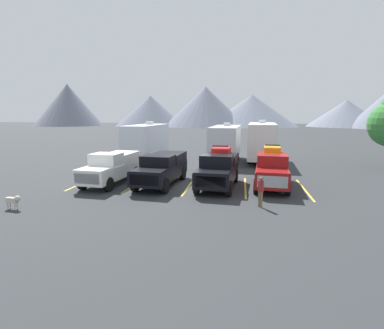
% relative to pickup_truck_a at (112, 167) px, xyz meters
% --- Properties ---
extents(ground_plane, '(240.00, 240.00, 0.00)m').
position_rel_pickup_truck_a_xyz_m(ground_plane, '(5.25, 0.15, -1.10)').
color(ground_plane, '#2D3033').
extents(pickup_truck_a, '(2.39, 5.75, 2.10)m').
position_rel_pickup_truck_a_xyz_m(pickup_truck_a, '(0.00, 0.00, 0.00)').
color(pickup_truck_a, white).
rests_on(pickup_truck_a, ground).
extents(pickup_truck_b, '(2.54, 5.84, 2.03)m').
position_rel_pickup_truck_a_xyz_m(pickup_truck_b, '(3.42, 0.11, 0.01)').
color(pickup_truck_b, black).
rests_on(pickup_truck_b, ground).
extents(pickup_truck_c, '(2.50, 5.44, 2.58)m').
position_rel_pickup_truck_a_xyz_m(pickup_truck_c, '(7.13, 0.04, 0.09)').
color(pickup_truck_c, black).
rests_on(pickup_truck_c, ground).
extents(pickup_truck_d, '(2.41, 5.76, 2.60)m').
position_rel_pickup_truck_a_xyz_m(pickup_truck_d, '(10.50, 0.83, 0.09)').
color(pickup_truck_d, maroon).
rests_on(pickup_truck_d, ground).
extents(lot_stripe_a, '(0.12, 5.50, 0.01)m').
position_rel_pickup_truck_a_xyz_m(lot_stripe_a, '(-1.95, 0.21, -1.09)').
color(lot_stripe_a, gold).
rests_on(lot_stripe_a, ground).
extents(lot_stripe_b, '(0.12, 5.50, 0.01)m').
position_rel_pickup_truck_a_xyz_m(lot_stripe_b, '(1.65, 0.21, -1.09)').
color(lot_stripe_b, gold).
rests_on(lot_stripe_b, ground).
extents(lot_stripe_c, '(0.12, 5.50, 0.01)m').
position_rel_pickup_truck_a_xyz_m(lot_stripe_c, '(5.25, 0.21, -1.09)').
color(lot_stripe_c, gold).
rests_on(lot_stripe_c, ground).
extents(lot_stripe_d, '(0.12, 5.50, 0.01)m').
position_rel_pickup_truck_a_xyz_m(lot_stripe_d, '(8.85, 0.21, -1.09)').
color(lot_stripe_d, gold).
rests_on(lot_stripe_d, ground).
extents(lot_stripe_e, '(0.12, 5.50, 0.01)m').
position_rel_pickup_truck_a_xyz_m(lot_stripe_e, '(12.45, 0.21, -1.09)').
color(lot_stripe_e, gold).
rests_on(lot_stripe_e, ground).
extents(camper_trailer_a, '(2.82, 8.25, 3.83)m').
position_rel_pickup_truck_a_xyz_m(camper_trailer_a, '(-0.57, 9.42, 0.92)').
color(camper_trailer_a, silver).
rests_on(camper_trailer_a, ground).
extents(camper_trailer_b, '(2.85, 8.44, 3.71)m').
position_rel_pickup_truck_a_xyz_m(camper_trailer_b, '(7.04, 10.17, 0.86)').
color(camper_trailer_b, silver).
rests_on(camper_trailer_b, ground).
extents(camper_trailer_c, '(2.79, 8.07, 3.99)m').
position_rel_pickup_truck_a_xyz_m(camper_trailer_c, '(10.41, 10.34, 1.00)').
color(camper_trailer_c, white).
rests_on(camper_trailer_c, ground).
extents(person_a, '(0.28, 0.30, 1.56)m').
position_rel_pickup_truck_a_xyz_m(person_a, '(9.54, -3.87, -0.20)').
color(person_a, '#726047').
rests_on(person_a, ground).
extents(dog, '(0.89, 0.31, 0.71)m').
position_rel_pickup_truck_a_xyz_m(dog, '(-2.35, -6.17, -0.63)').
color(dog, beige).
rests_on(dog, ground).
extents(mountain_ridge, '(136.29, 36.88, 15.23)m').
position_rel_pickup_truck_a_xyz_m(mountain_ridge, '(4.43, 88.10, 5.17)').
color(mountain_ridge, slate).
rests_on(mountain_ridge, ground).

